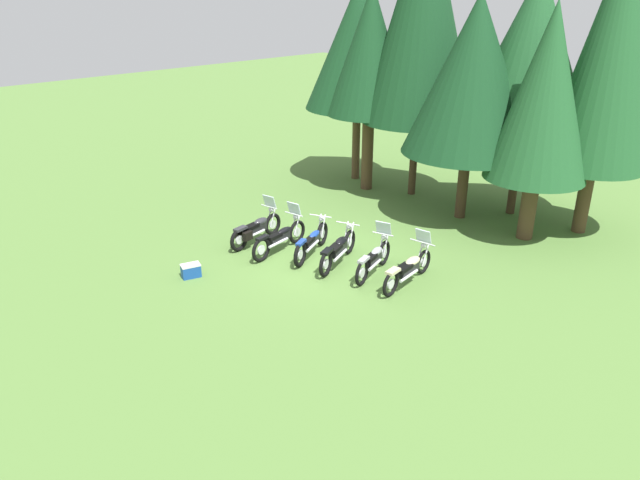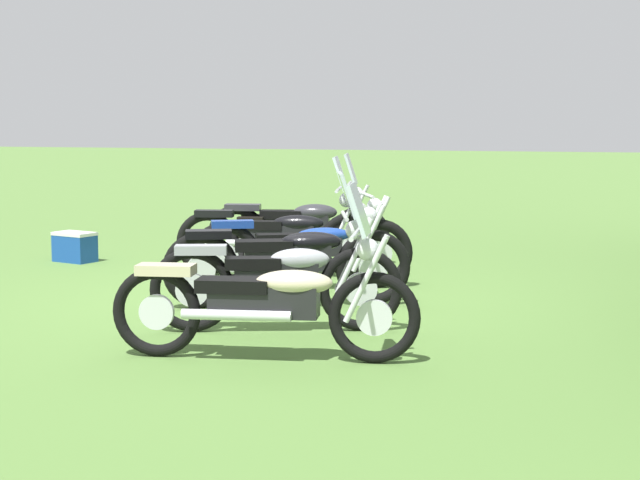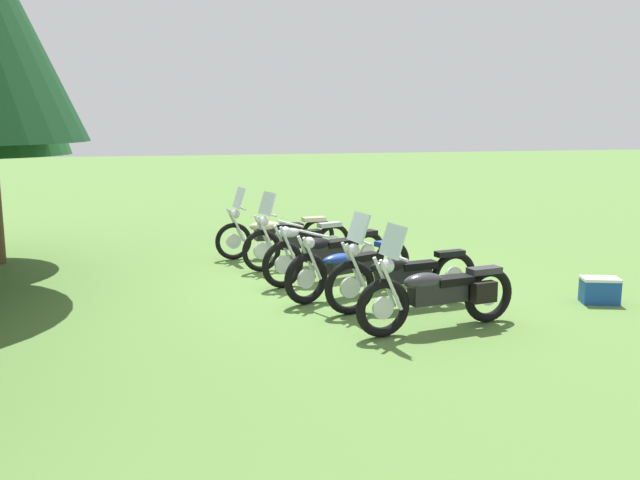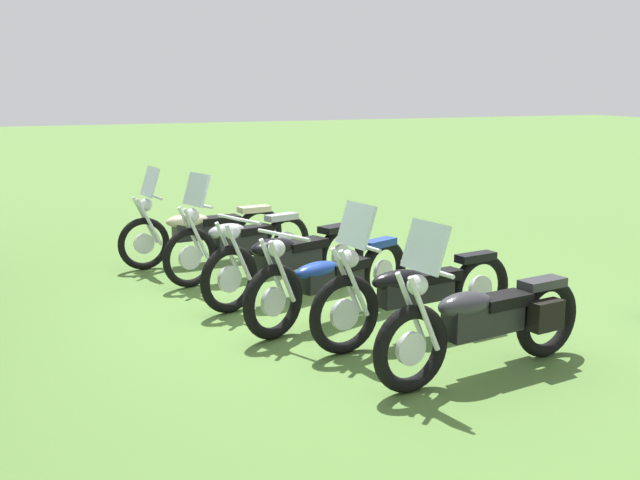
% 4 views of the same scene
% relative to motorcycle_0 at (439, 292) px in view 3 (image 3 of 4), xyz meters
% --- Properties ---
extents(ground_plane, '(80.00, 80.00, 0.00)m').
position_rel_motorcycle_0_xyz_m(ground_plane, '(2.43, 0.52, -0.47)').
color(ground_plane, '#547A38').
extents(motorcycle_0, '(0.76, 2.27, 1.37)m').
position_rel_motorcycle_0_xyz_m(motorcycle_0, '(0.00, 0.00, 0.00)').
color(motorcycle_0, black).
rests_on(motorcycle_0, ground_plane).
extents(motorcycle_1, '(0.68, 2.39, 1.38)m').
position_rel_motorcycle_0_xyz_m(motorcycle_1, '(1.03, 0.11, -0.00)').
color(motorcycle_1, black).
rests_on(motorcycle_1, ground_plane).
extents(motorcycle_2, '(1.11, 2.25, 1.02)m').
position_rel_motorcycle_0_xyz_m(motorcycle_2, '(1.87, 0.60, -0.03)').
color(motorcycle_2, black).
rests_on(motorcycle_2, ground_plane).
extents(motorcycle_3, '(1.05, 2.31, 1.02)m').
position_rel_motorcycle_0_xyz_m(motorcycle_3, '(2.84, 0.71, -0.00)').
color(motorcycle_3, black).
rests_on(motorcycle_3, ground_plane).
extents(motorcycle_4, '(0.81, 2.12, 1.37)m').
position_rel_motorcycle_0_xyz_m(motorcycle_4, '(3.97, 0.95, 0.01)').
color(motorcycle_4, black).
rests_on(motorcycle_4, ground_plane).
extents(motorcycle_5, '(0.76, 2.38, 1.36)m').
position_rel_motorcycle_0_xyz_m(motorcycle_5, '(5.01, 1.16, 0.00)').
color(motorcycle_5, black).
rests_on(motorcycle_5, ground_plane).
extents(picnic_cooler, '(0.46, 0.59, 0.38)m').
position_rel_motorcycle_0_xyz_m(picnic_cooler, '(0.55, -2.75, -0.28)').
color(picnic_cooler, '#19479E').
rests_on(picnic_cooler, ground_plane).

